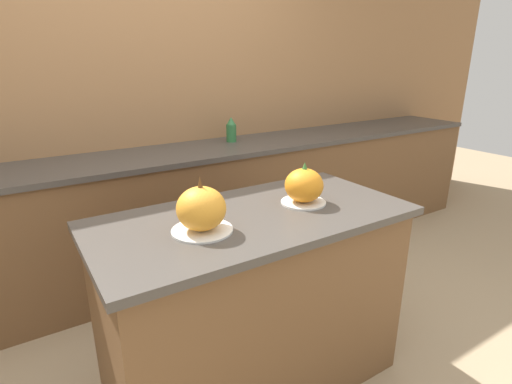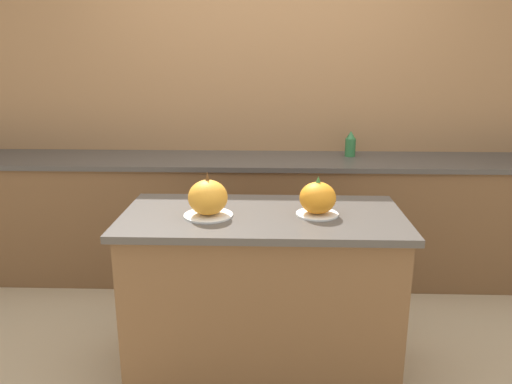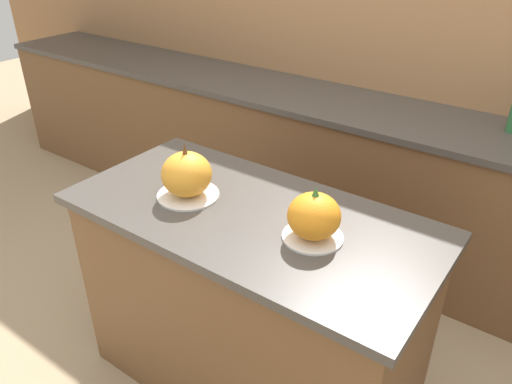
% 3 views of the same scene
% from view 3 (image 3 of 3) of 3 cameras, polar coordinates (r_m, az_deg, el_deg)
% --- Properties ---
extents(ground_plane, '(12.00, 12.00, 0.00)m').
position_cam_3_polar(ground_plane, '(2.40, -0.59, -20.64)').
color(ground_plane, tan).
extents(wall_back, '(8.00, 0.06, 2.50)m').
position_cam_3_polar(wall_back, '(2.97, 17.87, 16.70)').
color(wall_back, '#9E7047').
rests_on(wall_back, ground_plane).
extents(kitchen_island, '(1.38, 0.68, 0.89)m').
position_cam_3_polar(kitchen_island, '(2.08, -0.65, -12.73)').
color(kitchen_island, brown).
rests_on(kitchen_island, ground_plane).
extents(back_counter, '(6.00, 0.60, 0.91)m').
position_cam_3_polar(back_counter, '(2.95, 13.34, 0.63)').
color(back_counter, brown).
rests_on(back_counter, ground_plane).
extents(pumpkin_cake_left, '(0.24, 0.24, 0.22)m').
position_cam_3_polar(pumpkin_cake_left, '(1.89, -7.92, 1.87)').
color(pumpkin_cake_left, white).
rests_on(pumpkin_cake_left, kitchen_island).
extents(pumpkin_cake_right, '(0.21, 0.21, 0.19)m').
position_cam_3_polar(pumpkin_cake_right, '(1.64, 6.64, -2.89)').
color(pumpkin_cake_right, white).
rests_on(pumpkin_cake_right, kitchen_island).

